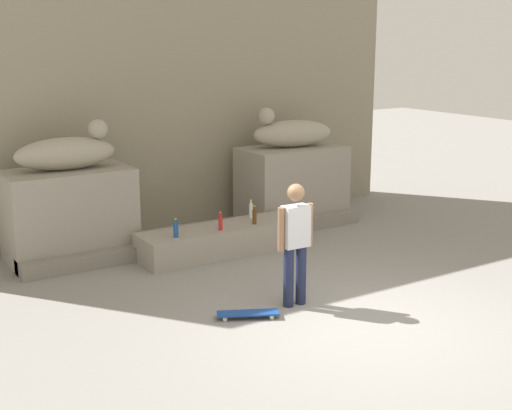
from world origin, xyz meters
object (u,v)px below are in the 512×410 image
object	(u,v)px
bottle_clear	(251,210)
bottle_brown	(254,216)
statue_reclining_right	(291,132)
bottle_blue	(176,229)
skater	(295,239)
bottle_red	(220,223)
skateboard	(248,313)
statue_reclining_left	(68,152)

from	to	relation	value
bottle_clear	bottle_brown	xyz separation A→B (m)	(-0.17, -0.39, -0.00)
statue_reclining_right	bottle_blue	distance (m)	3.54
bottle_brown	bottle_clear	bearing A→B (deg)	66.22
skater	bottle_blue	distance (m)	2.49
skater	bottle_blue	xyz separation A→B (m)	(-0.59, 2.40, -0.34)
skater	bottle_red	distance (m)	2.40
statue_reclining_right	bottle_clear	size ratio (longest dim) A/B	5.19
skateboard	bottle_brown	world-z (taller)	bottle_brown
skater	bottle_clear	xyz separation A→B (m)	(1.05, 2.80, -0.33)
statue_reclining_left	bottle_clear	bearing A→B (deg)	-15.16
skateboard	bottle_brown	xyz separation A→B (m)	(1.65, 2.46, 0.52)
skateboard	bottle_blue	bearing A→B (deg)	112.29
bottle_clear	bottle_brown	distance (m)	0.43
statue_reclining_right	bottle_clear	xyz separation A→B (m)	(-1.45, -0.87, -1.16)
statue_reclining_left	skateboard	world-z (taller)	statue_reclining_left
skateboard	statue_reclining_left	bearing A→B (deg)	132.61
skater	bottle_brown	bearing A→B (deg)	71.57
bottle_red	statue_reclining_left	bearing A→B (deg)	147.67
bottle_clear	bottle_red	bearing A→B (deg)	-153.28
statue_reclining_left	bottle_clear	xyz separation A→B (m)	(2.89, -0.86, -1.16)
statue_reclining_left	statue_reclining_right	bearing A→B (deg)	1.60
skateboard	bottle_red	bearing A→B (deg)	94.70
bottle_clear	skateboard	bearing A→B (deg)	-122.57
statue_reclining_left	bottle_brown	distance (m)	3.21
skater	bottle_brown	distance (m)	2.58
statue_reclining_right	bottle_red	size ratio (longest dim) A/B	5.44
skateboard	bottle_red	size ratio (longest dim) A/B	2.61
statue_reclining_right	bottle_blue	bearing A→B (deg)	33.09
bottle_clear	statue_reclining_left	bearing A→B (deg)	163.34
statue_reclining_left	skateboard	xyz separation A→B (m)	(1.07, -3.72, -1.68)
statue_reclining_right	bottle_brown	xyz separation A→B (m)	(-1.62, -1.26, -1.16)
skateboard	bottle_red	distance (m)	2.66
statue_reclining_right	skater	bearing A→B (deg)	66.43
statue_reclining_right	skateboard	size ratio (longest dim) A/B	2.08
statue_reclining_right	skateboard	xyz separation A→B (m)	(-3.27, -3.72, -1.68)
statue_reclining_right	statue_reclining_left	bearing A→B (deg)	10.79
statue_reclining_right	bottle_blue	world-z (taller)	statue_reclining_right
statue_reclining_right	skater	distance (m)	4.51
bottle_blue	bottle_red	distance (m)	0.79
bottle_blue	bottle_clear	world-z (taller)	bottle_clear
skateboard	bottle_blue	world-z (taller)	bottle_blue
bottle_brown	bottle_blue	bearing A→B (deg)	-179.66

